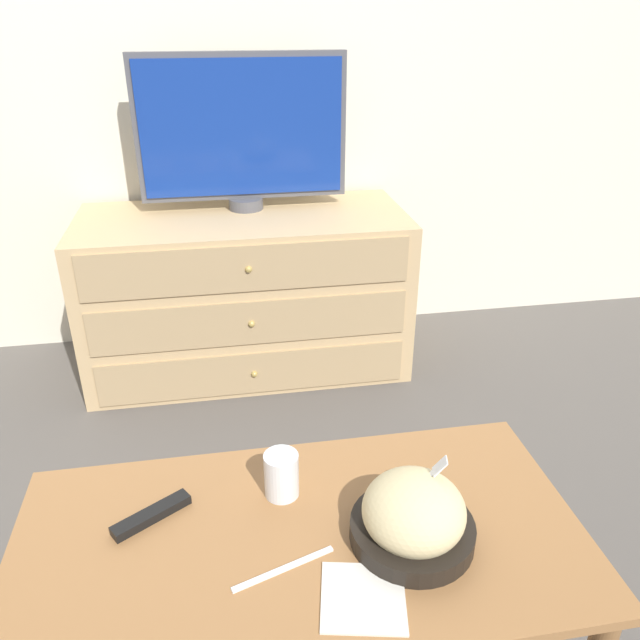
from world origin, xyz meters
TOP-DOWN VIEW (x-y plane):
  - ground_plane at (0.00, 0.00)m, footprint 12.00×12.00m
  - wall_back at (0.00, 0.03)m, footprint 12.00×0.05m
  - dresser at (0.13, -0.31)m, footprint 1.24×0.57m
  - tv at (0.15, -0.22)m, footprint 0.77×0.13m
  - coffee_table at (0.14, -1.77)m, footprint 1.02×0.52m
  - takeout_bowl at (0.33, -1.81)m, footprint 0.22×0.22m
  - drink_cup at (0.12, -1.66)m, footprint 0.07×0.07m
  - napkin at (0.22, -1.92)m, footprint 0.16×0.16m
  - knife at (0.10, -1.84)m, footprint 0.18×0.07m
  - remote_control at (-0.13, -1.68)m, footprint 0.14×0.11m

SIDE VIEW (x-z plane):
  - ground_plane at x=0.00m, z-range 0.00..0.00m
  - dresser at x=0.13m, z-range 0.00..0.63m
  - coffee_table at x=0.14m, z-range 0.17..0.66m
  - napkin at x=0.22m, z-range 0.49..0.49m
  - knife at x=0.10m, z-range 0.49..0.49m
  - remote_control at x=-0.13m, z-range 0.49..0.50m
  - drink_cup at x=0.12m, z-range 0.48..0.57m
  - takeout_bowl at x=0.33m, z-range 0.46..0.62m
  - tv at x=0.15m, z-range 0.64..1.21m
  - wall_back at x=0.00m, z-range 0.00..2.60m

